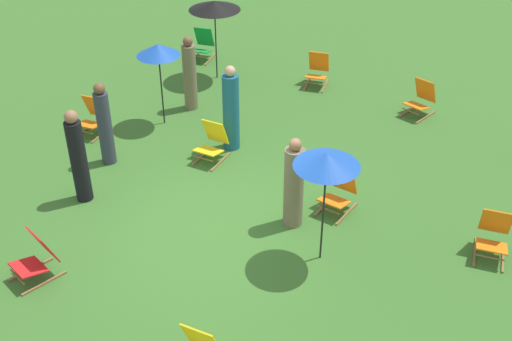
{
  "coord_description": "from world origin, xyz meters",
  "views": [
    {
      "loc": [
        5.11,
        -7.15,
        6.99
      ],
      "look_at": [
        0.0,
        1.2,
        0.5
      ],
      "focal_mm": 45.34,
      "sensor_mm": 36.0,
      "label": 1
    }
  ],
  "objects_px": {
    "deckchair_9": "(212,143)",
    "person_3": "(78,158)",
    "deckchair_3": "(339,192)",
    "deckchair_5": "(493,236)",
    "deckchair_0": "(317,71)",
    "umbrella_1": "(214,5)",
    "deckchair_1": "(37,258)",
    "umbrella_2": "(327,160)",
    "person_0": "(190,75)",
    "person_2": "(294,185)",
    "deckchair_8": "(203,45)",
    "deckchair_11": "(421,99)",
    "umbrella_0": "(158,50)",
    "person_4": "(231,110)",
    "person_1": "(105,125)",
    "deckchair_7": "(92,117)"
  },
  "relations": [
    {
      "from": "umbrella_0",
      "to": "umbrella_2",
      "type": "bearing_deg",
      "value": -24.12
    },
    {
      "from": "deckchair_11",
      "to": "person_3",
      "type": "bearing_deg",
      "value": -110.07
    },
    {
      "from": "person_4",
      "to": "deckchair_11",
      "type": "bearing_deg",
      "value": -90.71
    },
    {
      "from": "person_0",
      "to": "person_2",
      "type": "xyz_separation_m",
      "value": [
        4.03,
        -2.54,
        -0.02
      ]
    },
    {
      "from": "deckchair_0",
      "to": "deckchair_5",
      "type": "xyz_separation_m",
      "value": [
        5.28,
        -4.14,
        0.0
      ]
    },
    {
      "from": "deckchair_7",
      "to": "umbrella_0",
      "type": "bearing_deg",
      "value": 38.38
    },
    {
      "from": "umbrella_1",
      "to": "person_0",
      "type": "distance_m",
      "value": 1.97
    },
    {
      "from": "deckchair_7",
      "to": "deckchair_11",
      "type": "distance_m",
      "value": 7.19
    },
    {
      "from": "deckchair_8",
      "to": "person_1",
      "type": "distance_m",
      "value": 5.31
    },
    {
      "from": "deckchair_8",
      "to": "deckchair_11",
      "type": "xyz_separation_m",
      "value": [
        5.94,
        0.02,
        0.0
      ]
    },
    {
      "from": "umbrella_1",
      "to": "umbrella_0",
      "type": "bearing_deg",
      "value": -82.79
    },
    {
      "from": "deckchair_0",
      "to": "person_4",
      "type": "relative_size",
      "value": 0.47
    },
    {
      "from": "deckchair_0",
      "to": "deckchair_5",
      "type": "relative_size",
      "value": 1.02
    },
    {
      "from": "deckchair_8",
      "to": "umbrella_1",
      "type": "distance_m",
      "value": 1.93
    },
    {
      "from": "umbrella_2",
      "to": "umbrella_0",
      "type": "bearing_deg",
      "value": 155.88
    },
    {
      "from": "deckchair_5",
      "to": "person_2",
      "type": "distance_m",
      "value": 3.32
    },
    {
      "from": "deckchair_0",
      "to": "umbrella_1",
      "type": "xyz_separation_m",
      "value": [
        -2.31,
        -0.94,
        1.48
      ]
    },
    {
      "from": "deckchair_7",
      "to": "deckchair_9",
      "type": "distance_m",
      "value": 2.81
    },
    {
      "from": "person_1",
      "to": "deckchair_8",
      "type": "bearing_deg",
      "value": -121.84
    },
    {
      "from": "deckchair_3",
      "to": "deckchair_8",
      "type": "xyz_separation_m",
      "value": [
        -5.91,
        4.18,
        0.0
      ]
    },
    {
      "from": "person_0",
      "to": "deckchair_1",
      "type": "bearing_deg",
      "value": 173.66
    },
    {
      "from": "deckchair_8",
      "to": "umbrella_2",
      "type": "height_order",
      "value": "umbrella_2"
    },
    {
      "from": "deckchair_5",
      "to": "person_4",
      "type": "xyz_separation_m",
      "value": [
        -5.44,
        0.6,
        0.49
      ]
    },
    {
      "from": "person_3",
      "to": "person_4",
      "type": "xyz_separation_m",
      "value": [
        1.31,
        2.92,
        -0.02
      ]
    },
    {
      "from": "deckchair_11",
      "to": "person_4",
      "type": "distance_m",
      "value": 4.43
    },
    {
      "from": "deckchair_3",
      "to": "person_1",
      "type": "xyz_separation_m",
      "value": [
        -4.57,
        -0.94,
        0.46
      ]
    },
    {
      "from": "deckchair_0",
      "to": "person_4",
      "type": "distance_m",
      "value": 3.58
    },
    {
      "from": "deckchair_1",
      "to": "deckchair_8",
      "type": "bearing_deg",
      "value": 122.88
    },
    {
      "from": "umbrella_1",
      "to": "person_2",
      "type": "bearing_deg",
      "value": -43.23
    },
    {
      "from": "deckchair_0",
      "to": "umbrella_2",
      "type": "distance_m",
      "value": 6.57
    },
    {
      "from": "deckchair_9",
      "to": "person_4",
      "type": "bearing_deg",
      "value": 77.76
    },
    {
      "from": "deckchair_0",
      "to": "umbrella_0",
      "type": "relative_size",
      "value": 0.47
    },
    {
      "from": "umbrella_0",
      "to": "person_1",
      "type": "bearing_deg",
      "value": -88.43
    },
    {
      "from": "deckchair_1",
      "to": "deckchair_11",
      "type": "xyz_separation_m",
      "value": [
        3.25,
        8.21,
        0.0
      ]
    },
    {
      "from": "deckchair_8",
      "to": "umbrella_2",
      "type": "distance_m",
      "value": 8.46
    },
    {
      "from": "deckchair_11",
      "to": "person_4",
      "type": "relative_size",
      "value": 0.47
    },
    {
      "from": "person_2",
      "to": "umbrella_1",
      "type": "bearing_deg",
      "value": 56.11
    },
    {
      "from": "deckchair_1",
      "to": "umbrella_0",
      "type": "bearing_deg",
      "value": 120.57
    },
    {
      "from": "deckchair_9",
      "to": "person_3",
      "type": "distance_m",
      "value": 2.69
    },
    {
      "from": "deckchair_1",
      "to": "person_0",
      "type": "bearing_deg",
      "value": 117.39
    },
    {
      "from": "deckchair_3",
      "to": "deckchair_5",
      "type": "xyz_separation_m",
      "value": [
        2.65,
        0.2,
        0.0
      ]
    },
    {
      "from": "deckchair_5",
      "to": "person_4",
      "type": "distance_m",
      "value": 5.49
    },
    {
      "from": "deckchair_8",
      "to": "deckchair_11",
      "type": "height_order",
      "value": "same"
    },
    {
      "from": "deckchair_1",
      "to": "umbrella_1",
      "type": "height_order",
      "value": "umbrella_1"
    },
    {
      "from": "deckchair_8",
      "to": "deckchair_7",
      "type": "bearing_deg",
      "value": -101.18
    },
    {
      "from": "deckchair_1",
      "to": "umbrella_2",
      "type": "distance_m",
      "value": 4.7
    },
    {
      "from": "deckchair_1",
      "to": "person_2",
      "type": "height_order",
      "value": "person_2"
    },
    {
      "from": "umbrella_0",
      "to": "umbrella_2",
      "type": "xyz_separation_m",
      "value": [
        4.94,
        -2.21,
        0.17
      ]
    },
    {
      "from": "deckchair_7",
      "to": "deckchair_9",
      "type": "relative_size",
      "value": 1.0
    },
    {
      "from": "deckchair_3",
      "to": "person_0",
      "type": "xyz_separation_m",
      "value": [
        -4.53,
        1.77,
        0.45
      ]
    }
  ]
}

